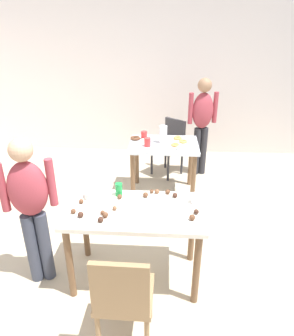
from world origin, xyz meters
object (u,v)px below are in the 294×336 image
at_px(soda_can, 119,189).
at_px(pitcher_far, 163,134).
at_px(chair_near_table, 123,296).
at_px(chair_far_table, 170,144).
at_px(mixing_bowl, 96,193).
at_px(dining_table_near, 135,220).
at_px(person_girl_near, 30,202).
at_px(dining_table_far, 164,152).
at_px(person_adult_far, 202,119).

xyz_separation_m(soda_can, pitcher_far, (0.38, 1.44, 0.05)).
bearing_deg(chair_near_table, pitcher_far, 84.54).
bearing_deg(chair_far_table, soda_can, -103.29).
relative_size(chair_near_table, soda_can, 7.13).
bearing_deg(chair_far_table, mixing_bowl, -108.22).
bearing_deg(dining_table_near, chair_near_table, -91.04).
bearing_deg(soda_can, mixing_bowl, -169.74).
height_order(soda_can, pitcher_far, pitcher_far).
relative_size(chair_far_table, soda_can, 7.13).
xyz_separation_m(chair_near_table, person_girl_near, (-0.86, 0.62, 0.33)).
bearing_deg(pitcher_far, person_girl_near, -121.99).
relative_size(person_girl_near, pitcher_far, 6.03).
height_order(chair_far_table, soda_can, soda_can).
bearing_deg(chair_near_table, dining_table_far, 84.15).
relative_size(chair_far_table, person_adult_far, 0.58).
bearing_deg(chair_near_table, dining_table_near, 88.96).
bearing_deg(dining_table_far, soda_can, -105.63).
height_order(dining_table_far, chair_far_table, chair_far_table).
bearing_deg(mixing_bowl, pitcher_far, 68.32).
xyz_separation_m(person_girl_near, mixing_bowl, (0.50, 0.26, -0.04)).
bearing_deg(pitcher_far, chair_near_table, -95.46).
distance_m(mixing_bowl, soda_can, 0.21).
xyz_separation_m(person_girl_near, person_adult_far, (1.66, 2.38, 0.07)).
relative_size(person_girl_near, soda_can, 11.44).
distance_m(chair_near_table, soda_can, 0.99).
relative_size(person_adult_far, mixing_bowl, 7.13).
height_order(person_adult_far, soda_can, person_adult_far).
distance_m(dining_table_near, chair_far_table, 2.33).
distance_m(dining_table_near, person_adult_far, 2.45).
bearing_deg(mixing_bowl, dining_table_far, 67.44).
height_order(dining_table_near, mixing_bowl, mixing_bowl).
distance_m(chair_far_table, person_girl_near, 2.69).
height_order(chair_near_table, pitcher_far, pitcher_far).
bearing_deg(person_adult_far, mixing_bowl, -118.70).
distance_m(chair_near_table, person_adult_far, 3.14).
relative_size(chair_far_table, person_girl_near, 0.62).
distance_m(dining_table_far, mixing_bowl, 1.57).
bearing_deg(dining_table_near, person_girl_near, -174.95).
distance_m(dining_table_near, mixing_bowl, 0.44).
distance_m(person_adult_far, soda_can, 2.30).
height_order(chair_far_table, pitcher_far, pitcher_far).
distance_m(person_girl_near, soda_can, 0.76).
distance_m(chair_far_table, person_adult_far, 0.62).
relative_size(dining_table_near, pitcher_far, 5.11).
relative_size(dining_table_far, soda_can, 7.46).
bearing_deg(chair_far_table, person_girl_near, -116.66).
height_order(person_girl_near, mixing_bowl, person_girl_near).
bearing_deg(dining_table_far, mixing_bowl, -112.56).
relative_size(chair_near_table, person_adult_far, 0.58).
xyz_separation_m(dining_table_near, chair_far_table, (0.32, 2.31, -0.14)).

